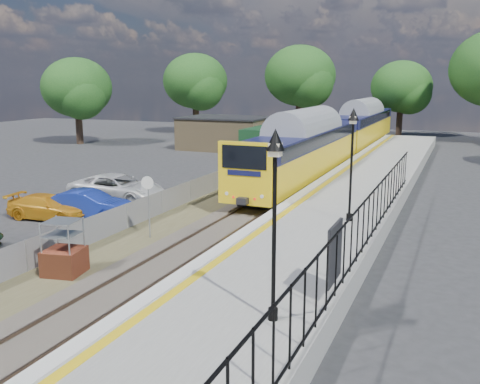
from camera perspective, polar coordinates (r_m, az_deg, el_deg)
The scene contains 16 objects.
ground at distance 19.14m, azimuth -8.27°, elevation -8.32°, with size 120.00×120.00×0.00m, color #2D2D30.
track_bed at distance 27.65m, azimuth 1.22°, elevation -1.70°, with size 5.90×80.00×0.29m.
platform at distance 24.67m, azimuth 9.93°, elevation -2.68°, with size 5.00×70.00×0.90m, color gray.
platform_edge at distance 25.08m, azimuth 5.37°, elevation -1.25°, with size 0.90×70.00×0.01m.
victorian_lamp_south at distance 12.20m, azimuth 3.73°, elevation 1.16°, with size 0.44×0.44×4.60m.
victorian_lamp_north at distance 21.84m, azimuth 11.91°, elevation 5.64°, with size 0.44×0.44×4.60m.
palisade_fence at distance 18.41m, azimuth 13.13°, elevation -3.33°, with size 0.12×26.00×2.00m.
wire_fence at distance 31.11m, azimuth -3.58°, elevation 0.76°, with size 0.06×52.00×1.20m.
outbuilding at distance 51.03m, azimuth -0.77°, elevation 6.15°, with size 10.80×10.10×3.12m.
tree_line at distance 57.89m, azimuth 15.17°, elevation 11.46°, with size 56.80×43.80×11.88m.
train at distance 44.56m, azimuth 10.58°, elevation 6.19°, with size 2.82×40.83×3.51m.
brick_plinth at distance 19.20m, azimuth -18.29°, elevation -5.78°, with size 1.42×1.42×1.96m.
speed_sign at distance 22.48m, azimuth -9.76°, elevation -0.51°, with size 0.54×0.14×2.69m.
car_blue at distance 26.76m, azimuth -15.88°, elevation -1.29°, with size 1.47×4.21×1.39m, color #192E9B.
car_yellow at distance 27.28m, azimuth -19.77°, elevation -1.52°, with size 1.66×4.07×1.18m, color orange.
car_white at distance 30.15m, azimuth -12.93°, elevation 0.41°, with size 2.49×5.40×1.50m, color silver.
Camera 1 is at (9.41, -15.33, 6.54)m, focal length 40.00 mm.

